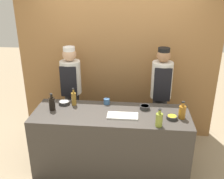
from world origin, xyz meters
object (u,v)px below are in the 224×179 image
Objects in this scene: bottle_amber at (182,112)px; bottle_vinegar at (74,98)px; bottle_soy at (52,104)px; sauce_bowl_yellow at (172,117)px; sauce_bowl_white at (64,103)px; chef_left at (72,91)px; cup_blue at (107,101)px; chef_right at (161,94)px; bottle_oil at (159,119)px; sauce_bowl_green at (145,107)px; cutting_board at (123,116)px.

bottle_vinegar is at bearing 170.34° from bottle_amber.
bottle_soy is 1.72m from bottle_amber.
sauce_bowl_yellow and sauce_bowl_white have the same top height.
bottle_vinegar is 0.53m from chef_left.
cup_blue is (-0.88, 0.35, 0.02)m from sauce_bowl_yellow.
cup_blue is at bearing 19.45° from bottle_soy.
bottle_vinegar reaches higher than cup_blue.
sauce_bowl_white is 1.48m from chef_right.
chef_left is (-1.31, 0.97, -0.10)m from bottle_oil.
sauce_bowl_green is at bearing 155.69° from bottle_amber.
bottle_oil is (1.15, -0.48, -0.01)m from bottle_vinegar.
chef_left reaches higher than cutting_board.
bottle_oil is at bearing -38.30° from cup_blue.
chef_right is (0.10, 0.97, -0.09)m from bottle_oil.
chef_left is at bearing 179.99° from chef_right.
sauce_bowl_white is at bearing 161.35° from cutting_board.
cutting_board is 0.25× the size of chef_left.
chef_right is (1.51, 0.67, -0.10)m from bottle_soy.
bottle_oil is at bearing -132.67° from sauce_bowl_yellow.
cutting_board is 0.76m from bottle_amber.
sauce_bowl_white is 0.23m from bottle_soy.
chef_right reaches higher than sauce_bowl_yellow.
cutting_board is at bearing -18.65° from sauce_bowl_white.
chef_right is at bearing 64.44° from sauce_bowl_green.
sauce_bowl_white is (-1.14, 0.05, -0.01)m from sauce_bowl_green.
bottle_oil is at bearing -11.91° from bottle_soy.
bottle_vinegar is at bearing 168.07° from sauce_bowl_yellow.
cup_blue is (-1.00, 0.32, -0.05)m from bottle_amber.
cutting_board is 0.97m from bottle_soy.
chef_left reaches higher than bottle_soy.
sauce_bowl_yellow is 1.02× the size of sauce_bowl_green.
bottle_soy reaches higher than sauce_bowl_yellow.
sauce_bowl_yellow is at bearing 47.33° from bottle_oil.
bottle_amber is (1.72, -0.07, -0.00)m from bottle_soy.
bottle_soy is at bearing 176.32° from sauce_bowl_yellow.
cutting_board is (0.85, -0.29, -0.01)m from sauce_bowl_white.
sauce_bowl_yellow is 0.42m from sauce_bowl_green.
sauce_bowl_white is at bearing 176.49° from bottle_vinegar.
chef_right is (1.39, 0.48, -0.03)m from sauce_bowl_white.
cup_blue is at bearing 9.09° from bottle_vinegar.
chef_left is at bearing 91.59° from sauce_bowl_white.
bottle_vinegar reaches higher than sauce_bowl_white.
sauce_bowl_white is at bearing -88.41° from chef_left.
bottle_soy is 2.74× the size of cup_blue.
sauce_bowl_green is 0.59× the size of bottle_amber.
bottle_amber is 0.15× the size of chef_left.
chef_right is at bearing 19.17° from sauce_bowl_white.
bottle_oil is at bearing -22.47° from bottle_vinegar.
bottle_amber reaches higher than cutting_board.
sauce_bowl_green reaches higher than sauce_bowl_yellow.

